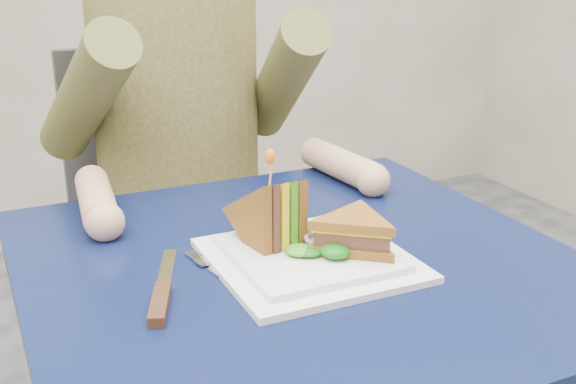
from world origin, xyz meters
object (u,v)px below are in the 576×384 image
diner (177,66)px  plate (310,257)px  sandwich_flat (354,233)px  knife (161,297)px  chair (172,222)px  table (300,309)px  fork (224,276)px  sandwich_upright (271,220)px

diner → plate: size_ratio=2.87×
sandwich_flat → knife: (-0.27, 0.00, -0.04)m
chair → plate: size_ratio=3.58×
table → sandwich_flat: sandwich_flat is taller
chair → fork: (-0.12, -0.69, 0.19)m
chair → knife: chair is taller
diner → sandwich_flat: 0.63m
fork → chair: bearing=80.2°
chair → plate: bearing=-89.6°
plate → fork: plate is taller
chair → plate: (0.01, -0.70, 0.20)m
diner → sandwich_upright: diner is taller
diner → knife: 0.66m
sandwich_upright → fork: bearing=-156.8°
diner → sandwich_flat: size_ratio=3.97×
diner → plate: 0.61m
table → knife: bearing=-169.3°
table → plate: plate is taller
chair → fork: bearing=-99.8°
fork → diner: bearing=78.4°
sandwich_upright → fork: (-0.08, -0.04, -0.05)m
knife → diner: bearing=70.8°
chair → fork: chair is taller
knife → table: bearing=10.7°
knife → sandwich_upright: bearing=20.6°
plate → knife: 0.22m
diner → sandwich_flat: bearing=-84.4°
diner → sandwich_upright: (-0.03, -0.54, -0.13)m
diner → fork: size_ratio=4.18×
sandwich_flat → chair: bearing=94.8°
chair → diner: bearing=-90.0°
sandwich_upright → diner: bearing=86.4°
fork → sandwich_upright: bearing=23.2°
sandwich_flat → plate: bearing=155.6°
chair → fork: size_ratio=5.21×
fork → plate: bearing=-4.1°
plate → sandwich_flat: sandwich_flat is taller
knife → plate: bearing=5.7°
chair → sandwich_flat: chair is taller
chair → sandwich_flat: bearing=-85.2°
sandwich_upright → fork: 0.11m
chair → knife: size_ratio=4.35×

